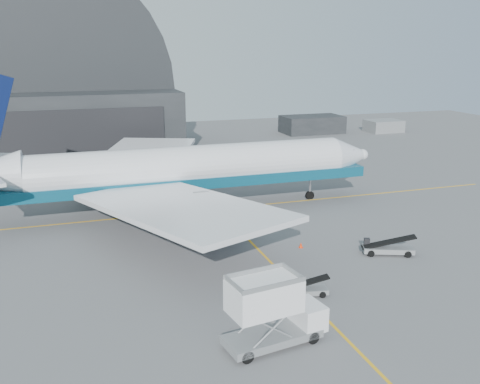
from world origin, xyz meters
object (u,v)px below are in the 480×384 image
object	(u,v)px
airliner	(175,170)
belt_loader_a	(303,290)
belt_loader_b	(387,248)
pushback_tug	(231,229)
catering_truck	(272,312)

from	to	relation	value
airliner	belt_loader_a	size ratio (longest dim) A/B	12.24
airliner	belt_loader_b	distance (m)	27.04
pushback_tug	belt_loader_b	world-z (taller)	belt_loader_b
catering_truck	pushback_tug	xyz separation A→B (m)	(3.93, 21.86, -1.77)
pushback_tug	belt_loader_a	bearing A→B (deg)	-92.27
airliner	belt_loader_a	world-z (taller)	airliner
catering_truck	belt_loader_b	world-z (taller)	catering_truck
airliner	belt_loader_b	size ratio (longest dim) A/B	10.24
catering_truck	belt_loader_a	bearing A→B (deg)	40.83
catering_truck	belt_loader_b	xyz separation A→B (m)	(17.04, 11.91, -1.90)
pushback_tug	belt_loader_a	distance (m)	15.67
airliner	belt_loader_a	distance (m)	27.06
catering_truck	belt_loader_a	world-z (taller)	catering_truck
pushback_tug	belt_loader_a	size ratio (longest dim) A/B	1.03
belt_loader_a	belt_loader_b	size ratio (longest dim) A/B	0.84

